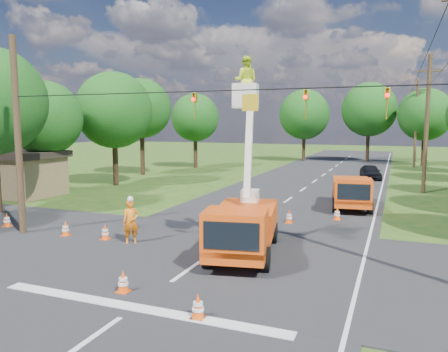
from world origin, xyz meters
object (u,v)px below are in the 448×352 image
at_px(traffic_cone_1, 198,307).
at_px(pole_right_far, 416,123).
at_px(tree_left_d, 114,110).
at_px(tree_left_f, 195,118).
at_px(second_truck, 352,191).
at_px(shed, 20,173).
at_px(ground_worker, 131,222).
at_px(pole_right_mid, 427,123).
at_px(tree_left_c, 45,118).
at_px(tree_far_a, 304,115).
at_px(traffic_cone_0, 123,281).
at_px(traffic_cone_3, 337,214).
at_px(traffic_cone_2, 289,216).
at_px(traffic_cone_5, 66,228).
at_px(pole_left, 18,137).
at_px(bucket_truck, 243,214).
at_px(tree_far_b, 369,110).
at_px(traffic_cone_6, 7,220).
at_px(tree_left_e, 141,109).
at_px(distant_car, 370,172).
at_px(traffic_cone_4, 105,232).
at_px(tree_far_c, 425,115).

relative_size(traffic_cone_1, pole_right_far, 0.07).
distance_m(tree_left_d, tree_left_f, 15.01).
xyz_separation_m(second_truck, tree_left_d, (-19.16, 3.26, 5.06)).
height_order(second_truck, shed, shed).
bearing_deg(ground_worker, pole_right_mid, 18.28).
bearing_deg(tree_left_c, ground_worker, -34.22).
relative_size(tree_left_c, tree_far_a, 0.85).
height_order(ground_worker, traffic_cone_1, ground_worker).
height_order(traffic_cone_0, traffic_cone_3, same).
bearing_deg(tree_left_c, traffic_cone_2, -7.67).
bearing_deg(traffic_cone_1, tree_left_d, 129.99).
xyz_separation_m(tree_left_c, tree_left_f, (1.70, 21.00, 0.25)).
xyz_separation_m(second_truck, traffic_cone_3, (-0.38, -3.54, -0.70)).
bearing_deg(traffic_cone_5, pole_left, -172.06).
xyz_separation_m(bucket_truck, tree_left_d, (-16.19, 14.48, 4.47)).
height_order(pole_right_mid, shed, pole_right_mid).
bearing_deg(traffic_cone_5, pole_right_far, 68.32).
bearing_deg(tree_far_b, pole_right_mid, -77.59).
bearing_deg(ground_worker, tree_left_f, 70.72).
xyz_separation_m(traffic_cone_3, traffic_cone_5, (-11.06, -7.89, 0.00)).
relative_size(bucket_truck, shed, 1.39).
bearing_deg(tree_far_a, pole_right_mid, -59.59).
bearing_deg(bucket_truck, pole_right_mid, 58.52).
distance_m(traffic_cone_6, tree_left_e, 22.90).
bearing_deg(traffic_cone_0, tree_left_c, 139.33).
height_order(distant_car, traffic_cone_6, distant_car).
bearing_deg(tree_far_a, traffic_cone_3, -75.83).
distance_m(second_truck, traffic_cone_6, 18.98).
height_order(pole_right_far, tree_left_c, pole_right_far).
height_order(second_truck, tree_far_b, tree_far_b).
height_order(distant_car, traffic_cone_0, distant_car).
bearing_deg(shed, traffic_cone_0, -35.94).
bearing_deg(ground_worker, tree_left_d, 87.78).
xyz_separation_m(bucket_truck, second_truck, (2.97, 11.22, -0.60)).
relative_size(traffic_cone_0, traffic_cone_2, 1.00).
relative_size(tree_far_a, tree_far_b, 0.92).
relative_size(traffic_cone_4, tree_left_e, 0.08).
distance_m(distant_car, pole_right_far, 14.65).
bearing_deg(tree_far_a, tree_left_f, -127.01).
height_order(traffic_cone_2, tree_left_d, tree_left_d).
xyz_separation_m(traffic_cone_2, traffic_cone_4, (-6.79, -6.12, 0.00)).
bearing_deg(traffic_cone_4, pole_right_mid, 54.98).
xyz_separation_m(bucket_truck, distant_car, (3.24, 26.13, -0.99)).
xyz_separation_m(distant_car, traffic_cone_1, (-2.52, -31.80, -0.31)).
relative_size(traffic_cone_6, tree_far_c, 0.08).
bearing_deg(tree_far_b, pole_left, -105.52).
height_order(traffic_cone_3, traffic_cone_6, same).
bearing_deg(tree_left_f, traffic_cone_1, -64.59).
height_order(tree_left_c, tree_left_d, tree_left_d).
xyz_separation_m(distant_car, tree_left_f, (-19.22, 3.35, 5.02)).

